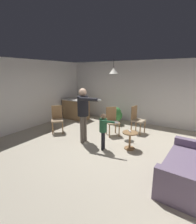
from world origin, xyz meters
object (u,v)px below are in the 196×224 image
at_px(dining_chair_centre_back, 57,118).
at_px(couch_floral, 191,168).
at_px(potted_plant_corner, 117,115).
at_px(side_table_by_couch, 130,138).
at_px(dining_chair_near_wall, 112,120).
at_px(kitchen_counter, 76,109).
at_px(spare_remote_on_table, 130,131).
at_px(dining_chair_by_counter, 137,118).
at_px(person_adult, 83,110).
at_px(person_child, 104,128).

bearing_deg(dining_chair_centre_back, couch_floral, 125.67).
relative_size(dining_chair_centre_back, potted_plant_corner, 1.34).
distance_m(side_table_by_couch, dining_chair_centre_back, 2.84).
height_order(couch_floral, dining_chair_near_wall, same).
height_order(side_table_by_couch, potted_plant_corner, potted_plant_corner).
relative_size(couch_floral, potted_plant_corner, 2.47).
height_order(kitchen_counter, side_table_by_couch, kitchen_counter).
bearing_deg(spare_remote_on_table, dining_chair_by_counter, 101.06).
bearing_deg(potted_plant_corner, spare_remote_on_table, -54.97).
relative_size(dining_chair_by_counter, dining_chair_centre_back, 1.00).
xyz_separation_m(dining_chair_centre_back, spare_remote_on_table, (2.80, 0.14, -0.01)).
distance_m(person_adult, potted_plant_corner, 2.34).
bearing_deg(couch_floral, spare_remote_on_table, 66.45).
distance_m(side_table_by_couch, person_child, 0.85).
bearing_deg(side_table_by_couch, spare_remote_on_table, 129.99).
distance_m(person_adult, dining_chair_near_wall, 1.27).
height_order(dining_chair_by_counter, dining_chair_centre_back, same).
bearing_deg(couch_floral, side_table_by_couch, 67.10).
distance_m(kitchen_counter, spare_remote_on_table, 3.79).
distance_m(side_table_by_couch, person_adult, 1.65).
height_order(couch_floral, spare_remote_on_table, couch_floral).
distance_m(couch_floral, dining_chair_near_wall, 3.03).
bearing_deg(potted_plant_corner, dining_chair_by_counter, -26.06).
bearing_deg(person_child, dining_chair_near_wall, -176.57).
xyz_separation_m(side_table_by_couch, dining_chair_centre_back, (-2.83, -0.10, 0.22)).
relative_size(person_child, dining_chair_near_wall, 1.08).
height_order(side_table_by_couch, person_child, person_child).
bearing_deg(couch_floral, dining_chair_centre_back, 84.69).
relative_size(dining_chair_near_wall, potted_plant_corner, 1.34).
relative_size(couch_floral, spare_remote_on_table, 14.25).
height_order(dining_chair_near_wall, spare_remote_on_table, dining_chair_near_wall).
bearing_deg(side_table_by_couch, dining_chair_centre_back, -177.98).
relative_size(person_adult, potted_plant_corner, 2.31).
distance_m(person_adult, dining_chair_by_counter, 2.13).
xyz_separation_m(person_child, spare_remote_on_table, (0.60, 0.49, -0.13)).
height_order(couch_floral, dining_chair_by_counter, same).
bearing_deg(kitchen_counter, person_child, -37.66).
distance_m(couch_floral, dining_chair_by_counter, 2.95).
xyz_separation_m(dining_chair_centre_back, potted_plant_corner, (1.47, 2.04, -0.13)).
bearing_deg(person_adult, dining_chair_centre_back, -107.35).
relative_size(person_adult, dining_chair_by_counter, 1.73).
bearing_deg(couch_floral, potted_plant_corner, 51.05).
bearing_deg(dining_chair_near_wall, side_table_by_couch, 95.76).
bearing_deg(person_child, side_table_by_couch, 112.52).
distance_m(couch_floral, person_adult, 3.19).
relative_size(side_table_by_couch, dining_chair_by_counter, 0.52).
bearing_deg(side_table_by_couch, dining_chair_near_wall, 142.40).
height_order(couch_floral, side_table_by_couch, couch_floral).
bearing_deg(kitchen_counter, side_table_by_couch, -26.55).
bearing_deg(dining_chair_by_counter, person_child, -1.07).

